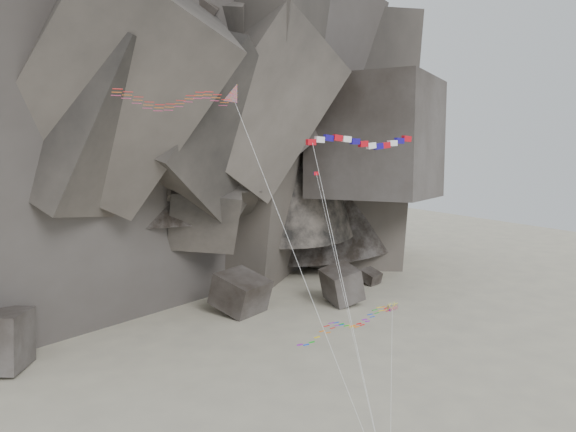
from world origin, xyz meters
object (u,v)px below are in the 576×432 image
delta_kite (170,98)px  banner_kite (362,143)px  parafoil_kite (344,324)px  pennant_kite (334,253)px

delta_kite → banner_kite: delta_kite is taller
banner_kite → parafoil_kite: size_ratio=1.95×
delta_kite → pennant_kite: 18.19m
delta_kite → parafoil_kite: size_ratio=2.27×
delta_kite → parafoil_kite: 25.31m
parafoil_kite → pennant_kite: pennant_kite is taller
delta_kite → banner_kite: size_ratio=1.17×
delta_kite → banner_kite: bearing=-25.0°
parafoil_kite → pennant_kite: (-3.38, -2.92, 7.58)m
banner_kite → parafoil_kite: (-1.43, 0.30, -16.63)m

